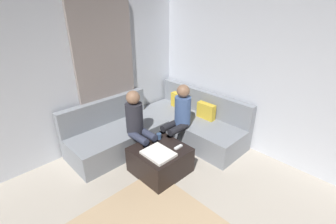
# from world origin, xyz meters

# --- Properties ---
(wall_back) EXTENTS (6.00, 0.12, 2.70)m
(wall_back) POSITION_xyz_m (0.00, 2.94, 1.35)
(wall_back) COLOR silver
(wall_back) RESTS_ON ground_plane
(wall_left) EXTENTS (0.12, 6.00, 2.70)m
(wall_left) POSITION_xyz_m (-2.94, 0.00, 1.35)
(wall_left) COLOR silver
(wall_left) RESTS_ON ground_plane
(curtain_panel) EXTENTS (0.06, 1.10, 2.50)m
(curtain_panel) POSITION_xyz_m (-2.84, 1.30, 1.25)
(curtain_panel) COLOR gray
(curtain_panel) RESTS_ON ground_plane
(sectional_couch) EXTENTS (2.10, 2.55, 0.87)m
(sectional_couch) POSITION_xyz_m (-2.08, 1.88, 0.28)
(sectional_couch) COLOR gray
(sectional_couch) RESTS_ON ground_plane
(ottoman) EXTENTS (0.76, 0.76, 0.42)m
(ottoman) POSITION_xyz_m (-1.43, 1.27, 0.21)
(ottoman) COLOR black
(ottoman) RESTS_ON ground_plane
(folded_blanket) EXTENTS (0.44, 0.36, 0.04)m
(folded_blanket) POSITION_xyz_m (-1.33, 1.15, 0.44)
(folded_blanket) COLOR white
(folded_blanket) RESTS_ON ottoman
(coffee_mug) EXTENTS (0.08, 0.08, 0.10)m
(coffee_mug) POSITION_xyz_m (-1.65, 1.45, 0.47)
(coffee_mug) COLOR #334C72
(coffee_mug) RESTS_ON ottoman
(game_remote) EXTENTS (0.05, 0.15, 0.02)m
(game_remote) POSITION_xyz_m (-1.25, 1.49, 0.43)
(game_remote) COLOR white
(game_remote) RESTS_ON ottoman
(person_on_couch_back) EXTENTS (0.30, 0.60, 1.20)m
(person_on_couch_back) POSITION_xyz_m (-1.68, 1.93, 0.66)
(person_on_couch_back) COLOR black
(person_on_couch_back) RESTS_ON ground_plane
(person_on_couch_side) EXTENTS (0.60, 0.30, 1.20)m
(person_on_couch_side) POSITION_xyz_m (-1.93, 1.26, 0.66)
(person_on_couch_side) COLOR #2D3347
(person_on_couch_side) RESTS_ON ground_plane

